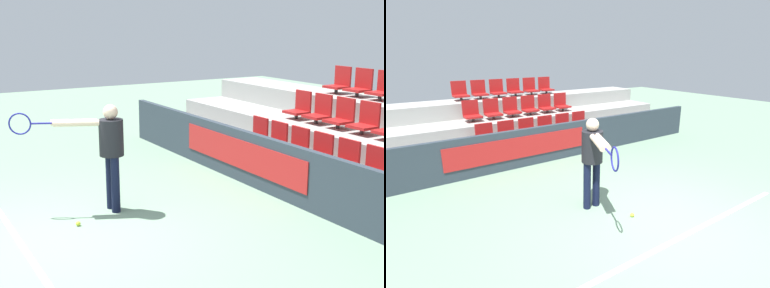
% 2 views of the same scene
% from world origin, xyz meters
% --- Properties ---
extents(ground_plane, '(30.00, 30.00, 0.00)m').
position_xyz_m(ground_plane, '(0.00, 0.00, 0.00)').
color(ground_plane, gray).
extents(court_baseline, '(5.13, 0.08, 0.01)m').
position_xyz_m(court_baseline, '(0.00, -0.43, 0.00)').
color(court_baseline, white).
rests_on(court_baseline, ground).
extents(barrier_wall, '(10.03, 0.14, 0.92)m').
position_xyz_m(barrier_wall, '(-0.02, 3.61, 0.46)').
color(barrier_wall, '#2D3842').
rests_on(barrier_wall, ground).
extents(bleacher_tier_front, '(9.63, 1.05, 0.44)m').
position_xyz_m(bleacher_tier_front, '(0.00, 4.22, 0.22)').
color(bleacher_tier_front, '#9E9E99').
rests_on(bleacher_tier_front, ground).
extents(bleacher_tier_middle, '(9.63, 1.05, 0.87)m').
position_xyz_m(bleacher_tier_middle, '(0.00, 5.27, 0.44)').
color(bleacher_tier_middle, '#9E9E99').
rests_on(bleacher_tier_middle, ground).
extents(bleacher_tier_back, '(9.63, 1.05, 1.31)m').
position_xyz_m(bleacher_tier_back, '(0.00, 6.32, 0.65)').
color(bleacher_tier_back, '#9E9E99').
rests_on(bleacher_tier_back, ground).
extents(stadium_chair_0, '(0.43, 0.38, 0.56)m').
position_xyz_m(stadium_chair_0, '(-1.41, 4.35, 0.67)').
color(stadium_chair_0, '#333333').
rests_on(stadium_chair_0, bleacher_tier_front).
extents(stadium_chair_1, '(0.43, 0.38, 0.56)m').
position_xyz_m(stadium_chair_1, '(-0.84, 4.35, 0.67)').
color(stadium_chair_1, '#333333').
rests_on(stadium_chair_1, bleacher_tier_front).
extents(stadium_chair_2, '(0.43, 0.38, 0.56)m').
position_xyz_m(stadium_chair_2, '(-0.28, 4.35, 0.67)').
color(stadium_chair_2, '#333333').
rests_on(stadium_chair_2, bleacher_tier_front).
extents(stadium_chair_3, '(0.43, 0.38, 0.56)m').
position_xyz_m(stadium_chair_3, '(0.28, 4.35, 0.67)').
color(stadium_chair_3, '#333333').
rests_on(stadium_chair_3, bleacher_tier_front).
extents(stadium_chair_4, '(0.43, 0.38, 0.56)m').
position_xyz_m(stadium_chair_4, '(0.84, 4.35, 0.67)').
color(stadium_chair_4, '#333333').
rests_on(stadium_chair_4, bleacher_tier_front).
extents(stadium_chair_5, '(0.43, 0.38, 0.56)m').
position_xyz_m(stadium_chair_5, '(1.41, 4.35, 0.67)').
color(stadium_chair_5, '#333333').
rests_on(stadium_chair_5, bleacher_tier_front).
extents(stadium_chair_6, '(0.43, 0.38, 0.56)m').
position_xyz_m(stadium_chair_6, '(-1.41, 5.40, 1.10)').
color(stadium_chair_6, '#333333').
rests_on(stadium_chair_6, bleacher_tier_middle).
extents(stadium_chair_7, '(0.43, 0.38, 0.56)m').
position_xyz_m(stadium_chair_7, '(-0.84, 5.40, 1.10)').
color(stadium_chair_7, '#333333').
rests_on(stadium_chair_7, bleacher_tier_middle).
extents(stadium_chair_8, '(0.43, 0.38, 0.56)m').
position_xyz_m(stadium_chair_8, '(-0.28, 5.40, 1.10)').
color(stadium_chair_8, '#333333').
rests_on(stadium_chair_8, bleacher_tier_middle).
extents(stadium_chair_9, '(0.43, 0.38, 0.56)m').
position_xyz_m(stadium_chair_9, '(0.28, 5.40, 1.10)').
color(stadium_chair_9, '#333333').
rests_on(stadium_chair_9, bleacher_tier_middle).
extents(stadium_chair_10, '(0.43, 0.38, 0.56)m').
position_xyz_m(stadium_chair_10, '(0.84, 5.40, 1.10)').
color(stadium_chair_10, '#333333').
rests_on(stadium_chair_10, bleacher_tier_middle).
extents(stadium_chair_11, '(0.43, 0.38, 0.56)m').
position_xyz_m(stadium_chair_11, '(1.41, 5.40, 1.10)').
color(stadium_chair_11, '#333333').
rests_on(stadium_chair_11, bleacher_tier_middle).
extents(stadium_chair_12, '(0.43, 0.38, 0.56)m').
position_xyz_m(stadium_chair_12, '(-1.41, 6.45, 1.54)').
color(stadium_chair_12, '#333333').
rests_on(stadium_chair_12, bleacher_tier_back).
extents(stadium_chair_13, '(0.43, 0.38, 0.56)m').
position_xyz_m(stadium_chair_13, '(-0.84, 6.45, 1.54)').
color(stadium_chair_13, '#333333').
rests_on(stadium_chair_13, bleacher_tier_back).
extents(stadium_chair_14, '(0.43, 0.38, 0.56)m').
position_xyz_m(stadium_chair_14, '(-0.28, 6.45, 1.54)').
color(stadium_chair_14, '#333333').
rests_on(stadium_chair_14, bleacher_tier_back).
extents(stadium_chair_15, '(0.43, 0.38, 0.56)m').
position_xyz_m(stadium_chair_15, '(0.28, 6.45, 1.54)').
color(stadium_chair_15, '#333333').
rests_on(stadium_chair_15, bleacher_tier_back).
extents(stadium_chair_16, '(0.43, 0.38, 0.56)m').
position_xyz_m(stadium_chair_16, '(0.84, 6.45, 1.54)').
color(stadium_chair_16, '#333333').
rests_on(stadium_chair_16, bleacher_tier_back).
extents(stadium_chair_17, '(0.43, 0.38, 0.56)m').
position_xyz_m(stadium_chair_17, '(1.41, 6.45, 1.54)').
color(stadium_chair_17, '#333333').
rests_on(stadium_chair_17, bleacher_tier_back).
extents(tennis_player, '(0.79, 1.51, 1.61)m').
position_xyz_m(tennis_player, '(-0.64, 1.02, 1.01)').
color(tennis_player, black).
rests_on(tennis_player, ground).
extents(tennis_ball, '(0.07, 0.07, 0.07)m').
position_xyz_m(tennis_ball, '(-0.26, 0.41, 0.03)').
color(tennis_ball, '#CCDB33').
rests_on(tennis_ball, ground).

